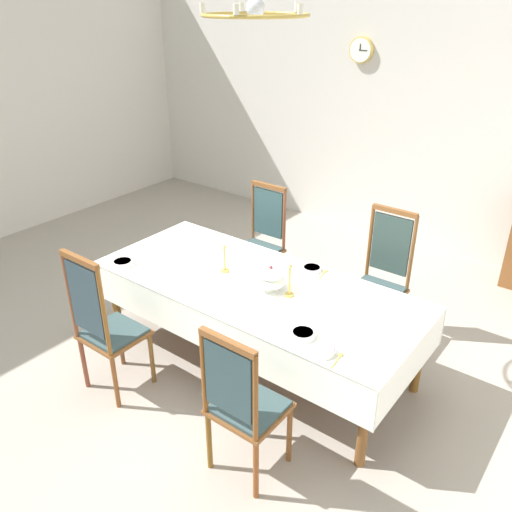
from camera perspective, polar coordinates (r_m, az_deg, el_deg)
The scene contains 19 objects.
ground at distance 4.55m, azimuth -0.59°, elevation -11.86°, with size 8.24×6.30×0.04m, color #9F968A.
back_wall at distance 6.47m, azimuth 17.67°, elevation 15.51°, with size 8.24×0.08×3.38m, color silver.
dining_table at distance 4.19m, azimuth -0.04°, elevation -3.83°, with size 2.64×1.12×0.75m.
tablecloth at distance 4.19m, azimuth -0.04°, elevation -3.87°, with size 2.66×1.14×0.33m.
chair_south_a at distance 4.09m, azimuth -16.15°, elevation -7.15°, with size 0.44×0.42×1.22m.
chair_north_a at distance 5.28m, azimuth 0.53°, elevation 1.73°, with size 0.44×0.42×1.14m.
chair_south_b at distance 3.33m, azimuth -1.47°, elevation -15.63°, with size 0.44×0.42×1.12m.
chair_north_b at distance 4.69m, azimuth 13.48°, elevation -2.21°, with size 0.44×0.42×1.20m.
soup_tureen at distance 4.03m, azimuth 1.61°, elevation -2.39°, with size 0.24×0.24×0.20m.
candlestick_west at distance 4.27m, azimuth -3.44°, elevation -0.10°, with size 0.07×0.07×0.34m.
candlestick_east at distance 3.92m, azimuth 3.67°, elevation -2.45°, with size 0.07×0.07×0.37m.
bowl_near_left at distance 4.36m, azimuth 6.10°, elevation -1.33°, with size 0.16×0.16×0.03m.
bowl_near_right at distance 3.42m, azimuth 7.31°, elevation -10.16°, with size 0.16×0.16×0.03m.
bowl_far_left at distance 3.55m, azimuth 5.12°, elevation -8.40°, with size 0.17×0.17×0.04m.
bowl_far_right at distance 4.56m, azimuth -14.29°, elevation -0.69°, with size 0.18×0.18×0.04m.
spoon_primary at distance 4.34m, azimuth 7.48°, elevation -1.75°, with size 0.05×0.18×0.01m.
spoon_secondary at distance 3.41m, azimuth 9.06°, elevation -10.74°, with size 0.04×0.18×0.01m.
mounted_clock at distance 6.65m, azimuth 11.36°, elevation 21.09°, with size 0.30×0.06×0.30m.
chandelier at distance 3.61m, azimuth -0.05°, elevation 24.88°, with size 0.69×0.69×0.66m.
Camera 1 is at (2.20, -2.79, 2.82)m, focal length 36.82 mm.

